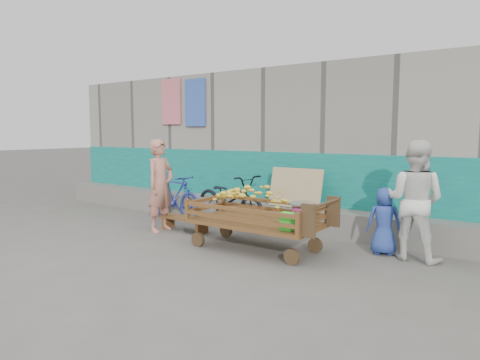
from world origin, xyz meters
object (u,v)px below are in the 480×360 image
Objects in this scene: banana_cart at (253,209)px; woman at (414,200)px; vendor_man at (160,186)px; child at (384,221)px; bench at (184,221)px; bicycle_blue at (174,196)px; bicycle_dark at (230,200)px.

woman is (2.12, 0.85, 0.21)m from banana_cart.
vendor_man is 3.83m from child.
bench is 3.44m from child.
bicycle_blue is at bearing 2.41° from woman.
woman is at bearing 8.22° from bench.
child is at bearing -83.13° from bicycle_dark.
woman is (3.79, 0.55, 0.65)m from bench.
bicycle_blue is (-2.59, 1.01, -0.16)m from banana_cart.
bicycle_dark is (-3.42, 0.33, -0.34)m from woman.
vendor_man is 1.37m from bicycle_dark.
banana_cart is at bearing -119.19° from bicycle_dark.
bicycle_blue is (-1.29, -0.16, -0.02)m from bicycle_dark.
bicycle_dark is at bearing 138.01° from banana_cart.
bench is at bearing -58.54° from vendor_man.
banana_cart is 2.03m from vendor_man.
banana_cart is 1.76m from bicycle_dark.
bench is 0.61× the size of woman.
vendor_man is (-2.02, 0.06, 0.20)m from banana_cart.
child is (-0.41, 0.01, -0.34)m from woman.
bench is at bearing -15.28° from child.
banana_cart reaches higher than bench.
vendor_man reaches higher than bench.
bicycle_dark reaches higher than bicycle_blue.
bench is at bearing 12.62° from woman.
banana_cart is 2.20× the size of child.
vendor_man reaches higher than banana_cart.
bench is at bearing -120.15° from bicycle_blue.
vendor_man is at bearing 159.98° from bicycle_dark.
woman is at bearing 153.41° from child.
bicycle_dark is 1.20× the size of bicycle_blue.
bicycle_blue is at bearing 142.26° from bench.
bicycle_blue is at bearing 109.95° from bicycle_dark.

